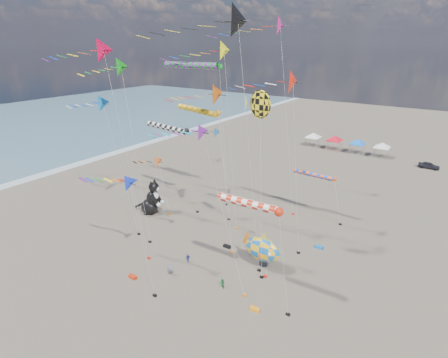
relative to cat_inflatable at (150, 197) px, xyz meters
name	(u,v)px	position (x,y,z in m)	size (l,w,h in m)	color
ground	(135,305)	(12.20, -14.12, -2.60)	(260.00, 260.00, 0.00)	brown
delta_kite_0	(264,28)	(11.00, 11.12, 21.80)	(15.71, 2.68, 26.03)	#CE1A7F
delta_kite_1	(94,53)	(2.65, -8.16, 19.11)	(14.58, 2.49, 23.27)	red
delta_kite_2	(210,96)	(12.13, -1.88, 15.02)	(9.29, 2.40, 19.08)	#D7550B
delta_kite_3	(148,165)	(-1.28, 1.29, 4.11)	(8.24, 1.86, 7.96)	orange
delta_kite_4	(229,24)	(15.22, -3.14, 21.60)	(14.66, 3.02, 25.95)	black
delta_kite_5	(212,133)	(3.53, 10.10, 7.47)	(9.66, 1.81, 11.37)	blue
delta_kite_6	(101,105)	(-1.39, -5.09, 13.32)	(10.69, 2.07, 17.30)	blue
delta_kite_7	(281,84)	(17.89, 2.34, 16.18)	(10.67, 2.58, 20.32)	red
delta_kite_8	(104,70)	(0.67, -5.63, 17.33)	(11.36, 2.21, 21.35)	#109317
delta_kite_9	(207,53)	(8.04, 3.13, 18.97)	(12.63, 2.42, 23.09)	#FFFB11
delta_kite_10	(115,186)	(8.93, -12.29, 7.95)	(9.56, 1.74, 11.84)	#1330DE
delta_kite_11	(195,133)	(14.50, -7.40, 12.61)	(10.39, 1.61, 16.46)	#7C1D98
windsock_0	(252,205)	(20.47, -7.39, 7.18)	(7.46, 0.77, 10.23)	red
windsock_1	(200,111)	(2.60, 8.39, 10.96)	(8.93, 0.82, 14.03)	orange
windsock_2	(168,128)	(0.45, 3.98, 9.04)	(9.01, 0.80, 12.09)	black
windsock_3	(193,66)	(4.72, 4.62, 17.35)	(10.48, 0.86, 20.45)	#18862A
windsock_4	(316,176)	(19.24, 11.86, 3.57)	(7.31, 0.64, 6.55)	#E65510
angelfish_kite	(258,106)	(17.78, -2.06, 14.57)	(3.74, 3.02, 18.64)	yellow
cat_inflatable	(150,197)	(0.00, 0.00, 0.00)	(3.86, 1.93, 5.21)	black
fish_inflatable	(262,249)	(19.18, -2.71, -0.13)	(5.47, 2.73, 4.54)	#1261B3
person_adult	(171,270)	(12.01, -9.05, -1.83)	(0.56, 0.37, 1.55)	slate
child_green	(222,284)	(17.56, -7.67, -2.06)	(0.53, 0.42, 1.10)	#1E6E32
child_blue	(188,258)	(11.85, -6.12, -2.10)	(0.59, 0.24, 1.00)	#2232B0
kite_bag_0	(255,309)	(21.71, -8.54, -2.45)	(0.90, 0.44, 0.30)	orange
kite_bag_1	(227,246)	(13.80, -1.27, -2.45)	(0.90, 0.44, 0.30)	black
kite_bag_2	(133,277)	(9.00, -11.56, -2.45)	(0.90, 0.44, 0.30)	red
kite_bag_3	(319,247)	(22.87, 4.73, -2.45)	(0.90, 0.44, 0.30)	blue
tent_row	(346,138)	(13.70, 45.88, 0.55)	(19.20, 4.20, 3.80)	white
parked_car	(429,165)	(30.37, 43.88, -1.97)	(1.49, 3.70, 1.26)	#26262D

